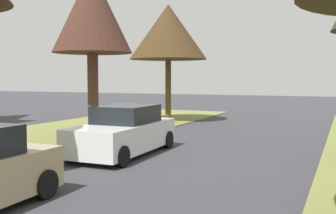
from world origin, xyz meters
The scene contains 3 objects.
street_tree_left_mid_b centered at (-5.28, 15.70, 5.13)m, with size 3.25×3.25×6.84m.
street_tree_left_far centered at (-5.06, 22.76, 5.06)m, with size 4.40×4.40×6.58m.
parked_sedan_white centered at (-2.28, 13.11, 0.72)m, with size 2.05×4.45×1.57m.
Camera 1 is at (4.26, 2.06, 2.45)m, focal length 42.53 mm.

